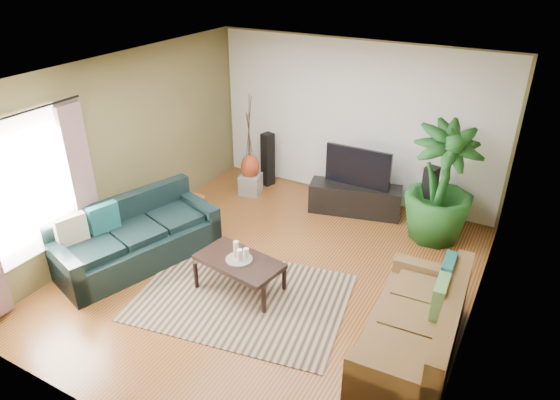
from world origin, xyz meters
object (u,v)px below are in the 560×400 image
Objects in this scene: speaker_left at (268,159)px; coffee_table at (240,274)px; sofa_right at (413,323)px; television at (358,167)px; potted_plant at (441,184)px; vase at (250,167)px; pedestal at (251,184)px; side_table at (186,211)px; sofa_left at (136,234)px; tv_stand at (355,199)px; speaker_right at (428,198)px.

coffee_table is at bearing -50.24° from speaker_left.
sofa_right is 1.81× the size of television.
vase is (-3.24, -0.05, -0.38)m from potted_plant.
pedestal is at bearing -179.06° from potted_plant.
speaker_left reaches higher than side_table.
vase is (-1.36, 2.43, 0.29)m from coffee_table.
sofa_right is 4.04m from side_table.
sofa_left reaches higher than vase.
vase reaches higher than coffee_table.
tv_stand is 1.91m from pedestal.
television is 1.06× the size of speaker_right.
sofa_left is at bearing -88.29° from side_table.
speaker_left is at bearing 11.20° from sofa_left.
sofa_left is 2.17× the size of speaker_right.
side_table is at bearing -156.65° from tv_stand.
vase is (0.26, 2.57, 0.09)m from sofa_left.
speaker_right is at bearing -8.90° from tv_stand.
tv_stand reaches higher than pedestal.
television is 1.10× the size of speaker_left.
tv_stand is at bearing 6.55° from pedestal.
speaker_right reaches higher than side_table.
side_table is (-1.65, 0.98, 0.01)m from coffee_table.
sofa_left is 2.60m from pedestal.
sofa_left is 2.24× the size of speaker_left.
potted_plant reaches higher than pedestal.
tv_stand is at bearing 6.55° from vase.
potted_plant reaches higher than side_table.
sofa_right is 1.09× the size of potted_plant.
tv_stand is 1.84m from speaker_left.
speaker_right is at bearing 6.02° from pedestal.
sofa_left is at bearing -80.30° from speaker_left.
side_table is at bearing 158.25° from coffee_table.
sofa_left is 2.04× the size of television.
tv_stand is at bearing -20.00° from sofa_left.
tv_stand is at bearing 87.55° from coffee_table.
speaker_left is 2.08× the size of side_table.
side_table is at bearing -142.27° from television.
sofa_right is at bearing -71.91° from tv_stand.
side_table is (-0.03, 1.12, -0.19)m from sofa_left.
potted_plant reaches higher than coffee_table.
pedestal is at bearing -84.19° from speaker_left.
vase is (-0.09, -0.47, 0.02)m from speaker_left.
speaker_right is at bearing -31.05° from sofa_left.
potted_plant is (1.34, -0.18, 0.08)m from television.
speaker_left is 0.48m from vase.
coffee_table is at bearing -67.52° from sofa_left.
sofa_left is at bearing -91.88° from sofa_right.
speaker_right is at bearing 28.07° from side_table.
sofa_right is at bearing -71.29° from sofa_left.
speaker_right is 3.05m from vase.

